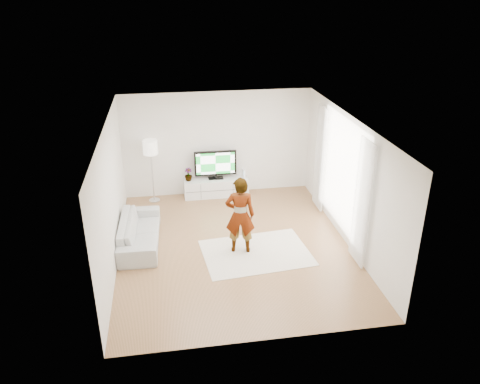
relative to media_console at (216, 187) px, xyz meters
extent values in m
plane|color=#AE794E|center=(0.09, -2.76, -0.24)|extent=(6.00, 6.00, 0.00)
plane|color=white|center=(0.09, -2.76, 2.56)|extent=(6.00, 6.00, 0.00)
cube|color=white|center=(-2.41, -2.76, 1.16)|extent=(0.02, 6.00, 2.80)
cube|color=white|center=(2.59, -2.76, 1.16)|extent=(0.02, 6.00, 2.80)
cube|color=white|center=(0.09, 0.24, 1.16)|extent=(5.00, 0.02, 2.80)
cube|color=white|center=(0.09, -5.76, 1.16)|extent=(5.00, 0.02, 2.80)
cube|color=white|center=(2.57, -2.46, 1.21)|extent=(0.01, 2.60, 2.50)
cube|color=white|center=(2.49, -3.76, 1.11)|extent=(0.04, 0.70, 2.60)
cube|color=white|center=(2.49, -1.16, 1.11)|extent=(0.04, 0.70, 2.60)
cube|color=silver|center=(0.00, 0.00, 0.00)|extent=(1.73, 0.49, 0.49)
cube|color=black|center=(0.00, -0.25, 0.00)|extent=(1.68, 0.00, 0.01)
cube|color=black|center=(-0.43, -0.25, 0.00)|extent=(0.01, 0.00, 0.43)
cube|color=black|center=(0.43, -0.25, 0.00)|extent=(0.01, 0.00, 0.43)
cube|color=black|center=(0.00, 0.03, 0.25)|extent=(0.40, 0.22, 0.02)
cube|color=black|center=(0.00, 0.03, 0.30)|extent=(0.08, 0.05, 0.08)
cube|color=black|center=(0.00, 0.03, 0.68)|extent=(1.12, 0.06, 0.68)
cube|color=#168E2D|center=(0.00, -0.01, 0.68)|extent=(1.02, 0.01, 0.58)
cube|color=white|center=(0.76, 0.00, 0.36)|extent=(0.08, 0.18, 0.23)
cube|color=#4CB2FF|center=(0.76, -0.09, 0.38)|extent=(0.01, 0.00, 0.13)
imported|color=#3F7238|center=(-0.74, 0.00, 0.42)|extent=(0.20, 0.20, 0.35)
cube|color=silver|center=(0.51, -3.10, -0.24)|extent=(2.39, 1.83, 0.01)
imported|color=#334772|center=(0.18, -2.95, 0.62)|extent=(0.68, 0.51, 1.71)
imported|color=#BABAB5|center=(-1.96, -2.31, 0.06)|extent=(0.89, 2.12, 0.61)
cylinder|color=silver|center=(-1.67, -0.06, -0.23)|extent=(0.29, 0.29, 0.02)
cylinder|color=silver|center=(-1.67, -0.06, 0.42)|extent=(0.04, 0.04, 1.29)
cylinder|color=white|center=(-1.67, -0.06, 1.25)|extent=(0.37, 0.37, 0.36)
camera|label=1|loc=(-1.22, -11.58, 5.10)|focal=35.00mm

